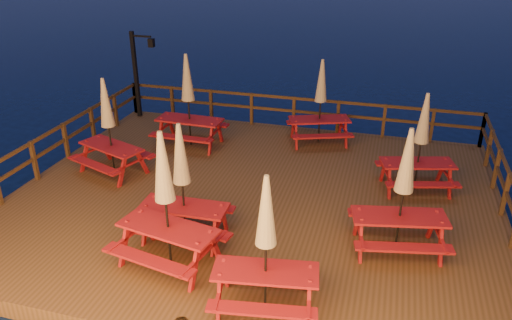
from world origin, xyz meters
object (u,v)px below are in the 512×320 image
(picnic_table_2, at_px, (165,199))
(picnic_table_0, at_px, (421,141))
(lamp_post, at_px, (139,67))
(picnic_table_1, at_px, (108,125))

(picnic_table_2, bearing_deg, picnic_table_0, 55.14)
(lamp_post, xyz_separation_m, picnic_table_2, (4.53, -7.67, -0.31))
(lamp_post, distance_m, picnic_table_2, 8.92)
(lamp_post, distance_m, picnic_table_1, 4.52)
(lamp_post, relative_size, picnic_table_1, 1.12)
(picnic_table_0, relative_size, picnic_table_1, 0.97)
(lamp_post, bearing_deg, picnic_table_1, -73.10)
(picnic_table_0, bearing_deg, picnic_table_2, -151.21)
(picnic_table_1, distance_m, picnic_table_2, 4.66)
(lamp_post, distance_m, picnic_table_0, 9.80)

